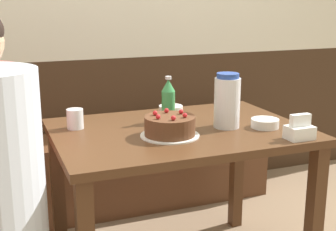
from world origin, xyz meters
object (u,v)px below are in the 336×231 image
object	(u,v)px
napkin_holder	(300,130)
birthday_cake	(170,126)
soju_bottle	(169,100)
bowl_rice_small	(265,123)
bench_seat	(128,170)
water_pitcher	(227,101)
bowl_soup_white	(171,110)
glass_water_tall	(75,119)

from	to	relation	value
napkin_holder	birthday_cake	bearing A→B (deg)	154.27
soju_bottle	bowl_rice_small	distance (m)	0.45
bench_seat	soju_bottle	distance (m)	0.92
bench_seat	water_pitcher	distance (m)	1.10
birthday_cake	bowl_soup_white	bearing A→B (deg)	67.73
bench_seat	birthday_cake	world-z (taller)	birthday_cake
soju_bottle	napkin_holder	size ratio (longest dim) A/B	1.95
birthday_cake	soju_bottle	size ratio (longest dim) A/B	1.17
soju_bottle	bowl_rice_small	size ratio (longest dim) A/B	1.73
water_pitcher	glass_water_tall	distance (m)	0.68
bench_seat	water_pitcher	bearing A→B (deg)	-76.91
bowl_soup_white	bowl_rice_small	xyz separation A→B (m)	(0.30, -0.39, -0.00)
bowl_soup_white	bowl_rice_small	bearing A→B (deg)	-52.50
bowl_rice_small	bowl_soup_white	bearing A→B (deg)	127.50
water_pitcher	napkin_holder	xyz separation A→B (m)	(0.19, -0.27, -0.08)
bowl_rice_small	glass_water_tall	bearing A→B (deg)	159.82
birthday_cake	water_pitcher	xyz separation A→B (m)	(0.29, 0.04, 0.08)
bench_seat	napkin_holder	size ratio (longest dim) A/B	16.50
bench_seat	bowl_rice_small	bearing A→B (deg)	-69.19
bowl_soup_white	napkin_holder	bearing A→B (deg)	-60.51
napkin_holder	bowl_soup_white	xyz separation A→B (m)	(-0.33, 0.59, -0.02)
napkin_holder	bench_seat	bearing A→B (deg)	109.02
soju_bottle	bowl_rice_small	bearing A→B (deg)	-35.38
napkin_holder	glass_water_tall	xyz separation A→B (m)	(-0.83, 0.49, 0.01)
bench_seat	water_pitcher	size ratio (longest dim) A/B	7.43
napkin_holder	bowl_soup_white	distance (m)	0.68
soju_bottle	bowl_soup_white	distance (m)	0.17
birthday_cake	napkin_holder	xyz separation A→B (m)	(0.48, -0.23, -0.00)
bench_seat	bowl_soup_white	distance (m)	0.77
soju_bottle	water_pitcher	bearing A→B (deg)	-42.62
napkin_holder	glass_water_tall	size ratio (longest dim) A/B	1.25
glass_water_tall	water_pitcher	bearing A→B (deg)	-19.30
bench_seat	bowl_rice_small	distance (m)	1.14
water_pitcher	soju_bottle	distance (m)	0.28
bowl_rice_small	birthday_cake	bearing A→B (deg)	176.11
bench_seat	bowl_soup_white	world-z (taller)	bowl_soup_white
bench_seat	birthday_cake	bearing A→B (deg)	-95.03
water_pitcher	glass_water_tall	world-z (taller)	water_pitcher
bench_seat	glass_water_tall	distance (m)	0.96
birthday_cake	soju_bottle	bearing A→B (deg)	69.68
water_pitcher	napkin_holder	distance (m)	0.34
birthday_cake	bowl_rice_small	world-z (taller)	birthday_cake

